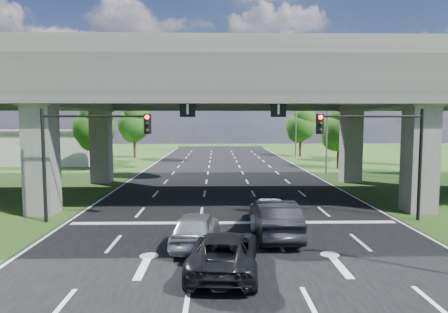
{
  "coord_description": "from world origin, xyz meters",
  "views": [
    {
      "loc": [
        -0.93,
        -17.03,
        5.31
      ],
      "look_at": [
        -0.42,
        9.19,
        3.03
      ],
      "focal_mm": 32.0,
      "sensor_mm": 36.0,
      "label": 1
    }
  ],
  "objects_px": {
    "streetlight_beyond": "(293,118)",
    "car_silver": "(196,229)",
    "car_white": "(270,212)",
    "signal_left": "(85,143)",
    "signal_right": "(381,143)",
    "car_dark": "(274,218)",
    "car_trailing": "(224,252)",
    "streetlight_far": "(323,117)"
  },
  "relations": [
    {
      "from": "streetlight_far",
      "to": "streetlight_beyond",
      "type": "bearing_deg",
      "value": 90.0
    },
    {
      "from": "streetlight_beyond",
      "to": "streetlight_far",
      "type": "bearing_deg",
      "value": -90.0
    },
    {
      "from": "signal_right",
      "to": "car_trailing",
      "type": "relative_size",
      "value": 1.2
    },
    {
      "from": "streetlight_far",
      "to": "car_white",
      "type": "bearing_deg",
      "value": -111.56
    },
    {
      "from": "signal_right",
      "to": "car_dark",
      "type": "relative_size",
      "value": 1.16
    },
    {
      "from": "streetlight_beyond",
      "to": "car_silver",
      "type": "distance_m",
      "value": 42.42
    },
    {
      "from": "signal_left",
      "to": "streetlight_beyond",
      "type": "relative_size",
      "value": 0.6
    },
    {
      "from": "signal_left",
      "to": "streetlight_beyond",
      "type": "xyz_separation_m",
      "value": [
        17.92,
        36.06,
        1.66
      ]
    },
    {
      "from": "streetlight_beyond",
      "to": "car_trailing",
      "type": "bearing_deg",
      "value": -103.96
    },
    {
      "from": "signal_left",
      "to": "signal_right",
      "type": "bearing_deg",
      "value": 0.0
    },
    {
      "from": "signal_right",
      "to": "streetlight_beyond",
      "type": "relative_size",
      "value": 0.6
    },
    {
      "from": "car_trailing",
      "to": "car_silver",
      "type": "bearing_deg",
      "value": -63.91
    },
    {
      "from": "car_dark",
      "to": "car_trailing",
      "type": "distance_m",
      "value": 4.85
    },
    {
      "from": "signal_right",
      "to": "car_trailing",
      "type": "distance_m",
      "value": 11.68
    },
    {
      "from": "car_white",
      "to": "signal_right",
      "type": "bearing_deg",
      "value": -165.08
    },
    {
      "from": "car_silver",
      "to": "car_trailing",
      "type": "bearing_deg",
      "value": 117.48
    },
    {
      "from": "signal_left",
      "to": "car_trailing",
      "type": "xyz_separation_m",
      "value": [
        7.16,
        -7.23,
        -3.46
      ]
    },
    {
      "from": "signal_left",
      "to": "car_dark",
      "type": "xyz_separation_m",
      "value": [
        9.56,
        -3.02,
        -3.31
      ]
    },
    {
      "from": "streetlight_beyond",
      "to": "car_silver",
      "type": "height_order",
      "value": "streetlight_beyond"
    },
    {
      "from": "car_white",
      "to": "signal_left",
      "type": "bearing_deg",
      "value": 0.43
    },
    {
      "from": "streetlight_far",
      "to": "streetlight_beyond",
      "type": "relative_size",
      "value": 1.0
    },
    {
      "from": "car_dark",
      "to": "car_white",
      "type": "distance_m",
      "value": 2.08
    },
    {
      "from": "streetlight_beyond",
      "to": "car_silver",
      "type": "bearing_deg",
      "value": -106.41
    },
    {
      "from": "signal_right",
      "to": "signal_left",
      "type": "relative_size",
      "value": 1.0
    },
    {
      "from": "car_white",
      "to": "car_silver",
      "type": "bearing_deg",
      "value": 49.4
    },
    {
      "from": "car_white",
      "to": "streetlight_far",
      "type": "bearing_deg",
      "value": -105.53
    },
    {
      "from": "signal_left",
      "to": "car_white",
      "type": "bearing_deg",
      "value": -5.59
    },
    {
      "from": "signal_right",
      "to": "streetlight_beyond",
      "type": "distance_m",
      "value": 36.17
    },
    {
      "from": "car_silver",
      "to": "car_white",
      "type": "distance_m",
      "value": 4.95
    },
    {
      "from": "signal_right",
      "to": "car_silver",
      "type": "distance_m",
      "value": 11.1
    },
    {
      "from": "car_dark",
      "to": "car_white",
      "type": "bearing_deg",
      "value": -92.94
    },
    {
      "from": "signal_left",
      "to": "streetlight_far",
      "type": "relative_size",
      "value": 0.6
    },
    {
      "from": "car_silver",
      "to": "car_trailing",
      "type": "xyz_separation_m",
      "value": [
        1.13,
        -2.89,
        -0.05
      ]
    },
    {
      "from": "car_dark",
      "to": "streetlight_far",
      "type": "bearing_deg",
      "value": -111.17
    },
    {
      "from": "car_silver",
      "to": "car_dark",
      "type": "height_order",
      "value": "car_dark"
    },
    {
      "from": "streetlight_far",
      "to": "car_silver",
      "type": "xyz_separation_m",
      "value": [
        -11.9,
        -24.4,
        -5.07
      ]
    },
    {
      "from": "streetlight_far",
      "to": "car_silver",
      "type": "bearing_deg",
      "value": -115.99
    },
    {
      "from": "car_dark",
      "to": "car_trailing",
      "type": "relative_size",
      "value": 1.03
    },
    {
      "from": "streetlight_beyond",
      "to": "car_trailing",
      "type": "relative_size",
      "value": 1.99
    },
    {
      "from": "car_trailing",
      "to": "streetlight_beyond",
      "type": "bearing_deg",
      "value": -99.31
    },
    {
      "from": "car_silver",
      "to": "car_trailing",
      "type": "distance_m",
      "value": 3.1
    },
    {
      "from": "streetlight_far",
      "to": "streetlight_beyond",
      "type": "distance_m",
      "value": 16.0
    }
  ]
}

